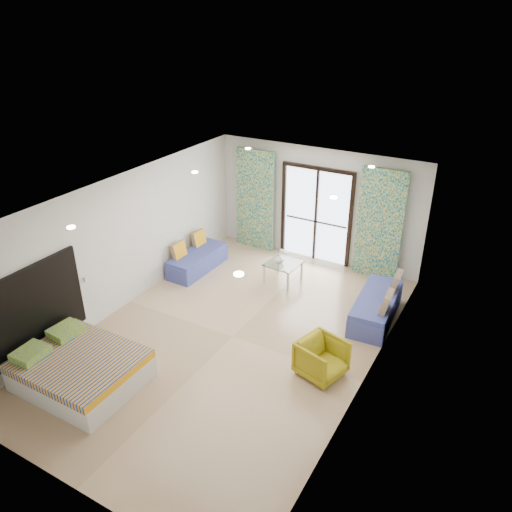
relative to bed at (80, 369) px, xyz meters
The scene contains 24 objects.
floor 2.72m from the bed, 56.93° to the left, with size 5.00×7.50×0.01m, color #A38361, non-canonical shape.
ceiling 3.64m from the bed, 56.93° to the left, with size 5.00×7.50×0.01m, color silver, non-canonical shape.
wall_back 6.29m from the bed, 76.22° to the left, with size 5.00×0.01×2.70m, color silver, non-canonical shape.
wall_front 2.36m from the bed, 45.17° to the right, with size 5.00×0.01×2.70m, color silver, non-canonical shape.
wall_left 2.71m from the bed, 114.33° to the left, with size 0.01×7.50×2.70m, color silver, non-canonical shape.
wall_right 4.70m from the bed, 29.69° to the left, with size 0.01×7.50×2.70m, color silver, non-canonical shape.
balcony_door 6.24m from the bed, 76.16° to the left, with size 1.76×0.08×2.28m.
balcony_rail 6.21m from the bed, 76.18° to the left, with size 1.52×0.03×0.04m, color #595451.
curtain_left 5.92m from the bed, 90.73° to the left, with size 1.00×0.10×2.50m, color silver.
curtain_right 6.65m from the bed, 62.60° to the left, with size 1.00×0.10×2.50m, color silver.
downlight_a 2.42m from the bed, 74.20° to the left, with size 0.12×0.12×0.02m, color #FFE0B2.
downlight_b 3.76m from the bed, ahead, with size 0.12×0.12×0.02m, color #FFE0B2.
downlight_c 4.05m from the bed, 88.68° to the left, with size 0.12×0.12×0.02m, color #FFE0B2.
downlight_d 4.97m from the bed, 48.64° to the left, with size 0.12×0.12×0.02m, color #FFE0B2.
downlight_e 5.79m from the bed, 89.18° to the left, with size 0.12×0.12×0.02m, color #FFE0B2.
downlight_f 6.46m from the bed, 61.37° to the left, with size 0.12×0.12×0.02m, color #FFE0B2.
headboard 1.26m from the bed, behind, with size 0.06×2.10×1.50m, color black.
switch_plate 1.78m from the bed, 128.51° to the left, with size 0.02×0.10×0.10m, color silver.
bed is the anchor object (origin of this frame).
daybed_left 4.16m from the bed, 98.84° to the left, with size 0.65×1.60×0.78m.
daybed_right 5.50m from the bed, 49.24° to the left, with size 0.82×1.81×0.87m.
coffee_table 4.79m from the bed, 73.74° to the left, with size 0.74×0.74×0.80m.
vase 4.72m from the bed, 74.37° to the left, with size 0.21×0.22×0.21m, color white.
armchair 3.92m from the bed, 32.53° to the left, with size 0.69×0.65×0.71m, color #A29114.
Camera 1 is at (4.11, -6.37, 5.51)m, focal length 35.00 mm.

